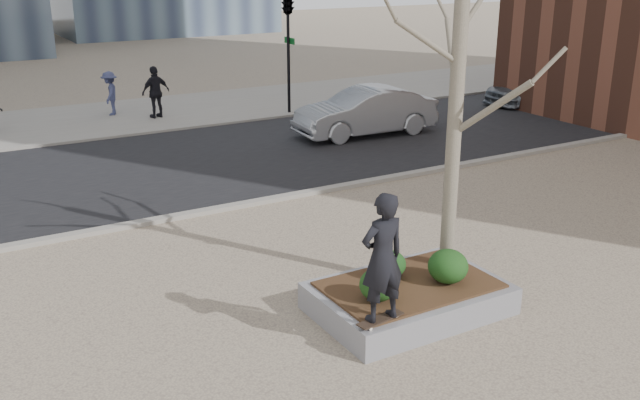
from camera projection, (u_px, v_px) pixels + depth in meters
ground at (356, 326)px, 11.12m from camera, size 120.00×120.00×0.00m
street at (156, 168)px, 19.30m from camera, size 60.00×8.00×0.02m
far_sidewalk at (94, 119)px, 25.02m from camera, size 60.00×6.00×0.02m
planter at (409, 298)px, 11.52m from camera, size 3.00×2.00×0.45m
planter_mulch at (409, 285)px, 11.44m from camera, size 2.70×1.70×0.04m
sycamore_tree at (458, 70)px, 11.08m from camera, size 2.80×2.80×6.60m
shrub_left at (378, 285)px, 10.83m from camera, size 0.59×0.59×0.50m
shrub_middle at (389, 264)px, 11.59m from camera, size 0.54×0.54×0.46m
shrub_right at (448, 266)px, 11.40m from camera, size 0.65×0.65×0.55m
skateboard at (380, 321)px, 10.28m from camera, size 0.80×0.32×0.08m
skateboarder at (382, 257)px, 9.96m from camera, size 0.70×0.47×1.91m
car_silver at (366, 112)px, 22.63m from camera, size 4.65×1.87×1.50m
car_third at (530, 87)px, 27.70m from camera, size 4.34×2.20×1.21m
pedestrian_b at (110, 93)px, 25.45m from camera, size 0.93×1.15×1.56m
pedestrian_c at (156, 92)px, 24.98m from camera, size 1.13×0.66×1.81m
traffic_light_far at (288, 51)px, 25.41m from camera, size 0.60×2.48×4.50m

